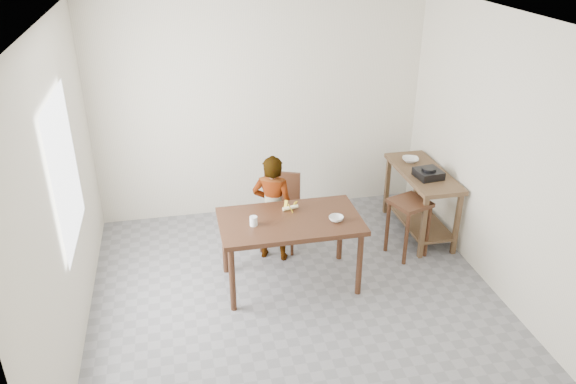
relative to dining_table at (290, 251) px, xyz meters
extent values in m
cube|color=slate|center=(0.00, -0.30, -0.40)|extent=(4.00, 4.00, 0.04)
cube|color=white|center=(0.00, -0.30, 2.35)|extent=(4.00, 4.00, 0.04)
cube|color=silver|center=(0.00, 1.72, 0.98)|extent=(4.00, 0.04, 2.70)
cube|color=silver|center=(0.00, -2.32, 0.98)|extent=(4.00, 0.04, 2.70)
cube|color=silver|center=(-2.02, -0.30, 0.98)|extent=(0.04, 4.00, 2.70)
cube|color=silver|center=(2.02, -0.30, 0.98)|extent=(0.04, 4.00, 2.70)
cube|color=white|center=(-1.97, -0.10, 1.12)|extent=(0.02, 1.10, 1.30)
imported|color=white|center=(-0.08, 0.51, 0.24)|extent=(0.53, 0.45, 1.22)
cylinder|color=white|center=(-0.37, -0.05, 0.42)|extent=(0.10, 0.10, 0.09)
imported|color=silver|center=(0.44, -0.12, 0.40)|extent=(0.18, 0.18, 0.05)
imported|color=silver|center=(1.68, 0.99, 0.45)|extent=(0.24, 0.24, 0.05)
cube|color=black|center=(1.70, 0.53, 0.47)|extent=(0.30, 0.30, 0.09)
camera|label=1|loc=(-1.02, -4.72, 3.07)|focal=35.00mm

